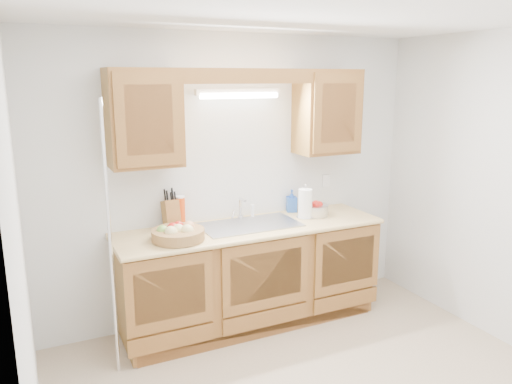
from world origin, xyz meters
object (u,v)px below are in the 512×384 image
fruit_basket (178,233)px  paper_towel (305,204)px  knife_block (171,214)px  apple_bowl (315,209)px

fruit_basket → paper_towel: 1.22m
fruit_basket → paper_towel: size_ratio=1.48×
fruit_basket → knife_block: knife_block is taller
fruit_basket → knife_block: (0.04, 0.32, 0.07)m
knife_block → paper_towel: bearing=-11.8°
paper_towel → knife_block: bearing=170.0°
fruit_basket → apple_bowl: 1.34m
fruit_basket → paper_towel: paper_towel is taller
fruit_basket → paper_towel: bearing=5.4°
fruit_basket → knife_block: size_ratio=1.33×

